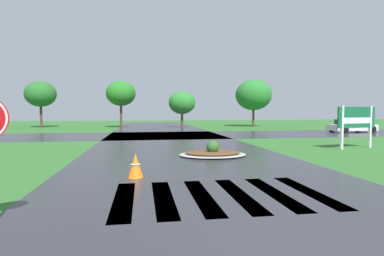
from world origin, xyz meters
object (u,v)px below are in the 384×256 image
Objects in this scene: estate_billboard at (356,120)px; median_island at (213,153)px; car_white_sedan at (351,126)px; traffic_cone at (136,166)px.

median_island is at bearing -2.25° from estate_billboard.
car_white_sedan is 25.56m from traffic_cone.
traffic_cone is (-3.30, -4.04, 0.23)m from median_island.
estate_billboard is at bearing 25.49° from traffic_cone.
traffic_cone is (-19.37, -16.68, -0.20)m from car_white_sedan.
median_island is at bearing -141.86° from car_white_sedan.
estate_billboard reaches higher than traffic_cone.
traffic_cone is at bearing 13.40° from estate_billboard.
estate_billboard is 3.47× the size of traffic_cone.
car_white_sedan is 5.52× the size of traffic_cone.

